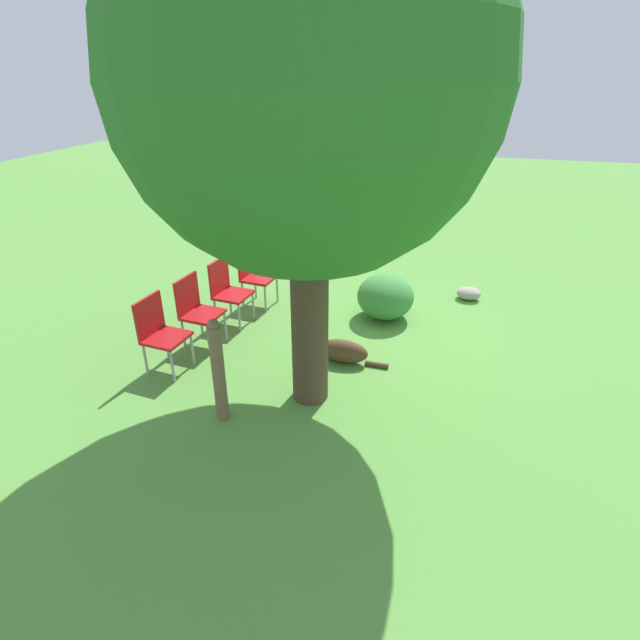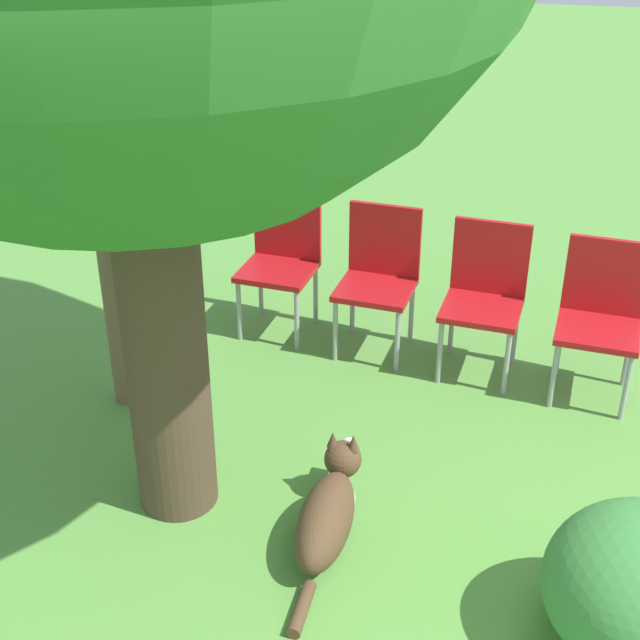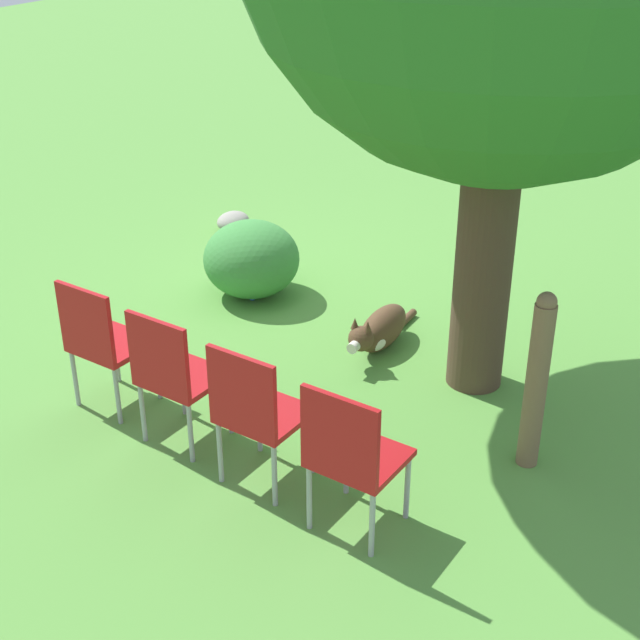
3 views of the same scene
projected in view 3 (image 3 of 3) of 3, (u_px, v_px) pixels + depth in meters
name	position (u px, v px, depth m)	size (l,w,h in m)	color
ground_plane	(346.00, 318.00, 6.88)	(30.00, 30.00, 0.00)	#56933D
dog	(379.00, 330.00, 6.38)	(1.05, 0.25, 0.37)	#513823
fence_post	(537.00, 381.00, 4.97)	(0.12, 0.12, 1.10)	brown
red_chair_0	(102.00, 338.00, 5.53)	(0.46, 0.48, 0.88)	#B21419
red_chair_1	(173.00, 371.00, 5.17)	(0.46, 0.48, 0.88)	#B21419
red_chair_2	(256.00, 409.00, 4.81)	(0.46, 0.48, 0.88)	#B21419
red_chair_3	(351.00, 452.00, 4.45)	(0.46, 0.48, 0.88)	#B21419
tennis_ball	(252.00, 296.00, 7.15)	(0.07, 0.07, 0.07)	blue
garden_rock	(233.00, 221.00, 8.49)	(0.35, 0.29, 0.18)	gray
low_shrub	(251.00, 259.00, 7.13)	(0.77, 0.77, 0.62)	#3D843D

